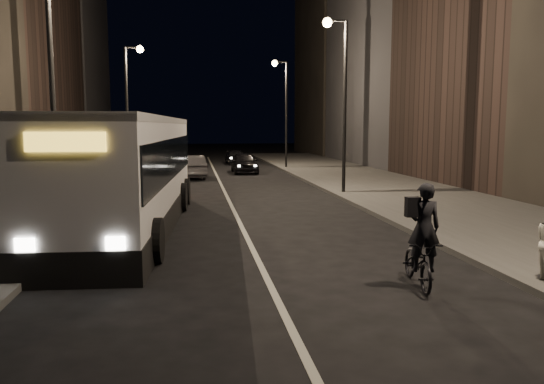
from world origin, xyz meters
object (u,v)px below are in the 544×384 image
object	(u,v)px
streetlight_left_far	(131,93)
cyclist_on_bicycle	(420,252)
streetlight_left_near	(60,55)
city_bus	(129,168)
streetlight_right_far	(283,99)
streetlight_right_mid	(340,82)
car_near	(244,163)
car_mid	(191,167)
car_far	(236,157)

from	to	relation	value
streetlight_left_far	cyclist_on_bicycle	world-z (taller)	streetlight_left_far
streetlight_left_near	city_bus	distance (m)	3.95
streetlight_right_far	city_bus	bearing A→B (deg)	-111.20
streetlight_right_mid	city_bus	xyz separation A→B (m)	(-8.93, -7.03, -3.41)
streetlight_left_near	city_bus	size ratio (longest dim) A/B	0.60
city_bus	cyclist_on_bicycle	xyz separation A→B (m)	(6.63, -7.49, -1.23)
streetlight_left_near	car_near	bearing A→B (deg)	70.61
streetlight_right_far	car_mid	world-z (taller)	streetlight_right_far
streetlight_left_near	car_mid	distance (m)	18.62
car_near	streetlight_left_near	bearing A→B (deg)	-109.69
streetlight_left_near	car_far	distance (m)	31.18
streetlight_right_far	streetlight_left_near	xyz separation A→B (m)	(-10.66, -24.00, 0.00)
streetlight_left_far	streetlight_right_far	bearing A→B (deg)	29.36
streetlight_left_near	cyclist_on_bicycle	xyz separation A→B (m)	(8.36, -6.52, -4.64)
city_bus	car_near	size ratio (longest dim) A/B	3.15
streetlight_right_mid	streetlight_left_near	bearing A→B (deg)	-143.12
streetlight_right_far	cyclist_on_bicycle	xyz separation A→B (m)	(-2.31, -30.52, -4.64)
city_bus	car_mid	distance (m)	16.84
streetlight_left_far	cyclist_on_bicycle	size ratio (longest dim) A/B	3.73
streetlight_right_mid	car_near	xyz separation A→B (m)	(-3.28, 12.97, -4.63)
cyclist_on_bicycle	streetlight_left_far	bearing A→B (deg)	117.15
streetlight_right_mid	car_far	bearing A→B (deg)	98.29
streetlight_right_far	streetlight_right_mid	bearing A→B (deg)	-90.00
streetlight_left_far	city_bus	distance (m)	17.45
streetlight_left_far	car_near	world-z (taller)	streetlight_left_far
streetlight_left_far	car_near	bearing A→B (deg)	21.95
car_far	streetlight_left_near	bearing A→B (deg)	-106.19
cyclist_on_bicycle	car_far	distance (m)	36.41
streetlight_right_mid	city_bus	distance (m)	11.87
cyclist_on_bicycle	city_bus	bearing A→B (deg)	139.82
car_far	streetlight_right_mid	bearing A→B (deg)	-83.86
streetlight_right_mid	cyclist_on_bicycle	size ratio (longest dim) A/B	3.73
city_bus	cyclist_on_bicycle	bearing A→B (deg)	-44.98
car_near	city_bus	bearing A→B (deg)	-106.08
city_bus	car_mid	size ratio (longest dim) A/B	3.06
streetlight_right_mid	streetlight_left_near	distance (m)	13.33
streetlight_right_far	car_mid	xyz separation A→B (m)	(-7.04, -6.34, -4.64)
streetlight_left_far	cyclist_on_bicycle	xyz separation A→B (m)	(8.36, -24.52, -4.64)
cyclist_on_bicycle	streetlight_right_mid	bearing A→B (deg)	89.29
car_mid	car_far	world-z (taller)	car_mid
city_bus	cyclist_on_bicycle	distance (m)	10.07
car_mid	car_far	size ratio (longest dim) A/B	1.09
streetlight_right_mid	car_far	xyz separation A→B (m)	(-3.19, 21.89, -4.77)
cyclist_on_bicycle	car_mid	bearing A→B (deg)	109.39
streetlight_right_mid	car_far	world-z (taller)	streetlight_right_mid
car_near	streetlight_right_far	bearing A→B (deg)	42.37
car_near	streetlight_right_mid	bearing A→B (deg)	-76.11
car_near	cyclist_on_bicycle	bearing A→B (deg)	-88.27
streetlight_right_mid	car_mid	size ratio (longest dim) A/B	1.84
streetlight_left_near	car_far	bearing A→B (deg)	75.96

